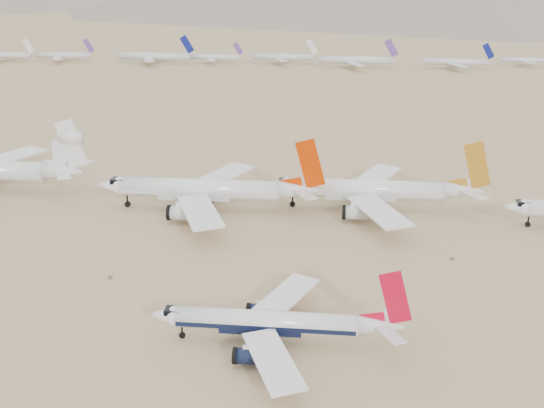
% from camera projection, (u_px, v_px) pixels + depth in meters
% --- Properties ---
extents(ground, '(7000.00, 7000.00, 0.00)m').
position_uv_depth(ground, '(253.00, 322.00, 117.92)').
color(ground, '#987958').
rests_on(ground, ground).
extents(main_airliner, '(39.80, 38.87, 14.05)m').
position_uv_depth(main_airliner, '(277.00, 323.00, 110.01)').
color(main_airliner, white).
rests_on(main_airliner, ground).
extents(row2_gold_tail, '(52.22, 51.07, 18.59)m').
position_uv_depth(row2_gold_tail, '(374.00, 190.00, 170.50)').
color(row2_gold_tail, white).
rests_on(row2_gold_tail, ground).
extents(row2_orange_tail, '(53.97, 52.79, 19.25)m').
position_uv_depth(row2_orange_tail, '(209.00, 190.00, 170.17)').
color(row2_orange_tail, white).
rests_on(row2_orange_tail, ground).
extents(distant_storage_row, '(672.56, 58.51, 15.52)m').
position_uv_depth(distant_storage_row, '(410.00, 61.00, 408.08)').
color(distant_storage_row, silver).
rests_on(distant_storage_row, ground).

